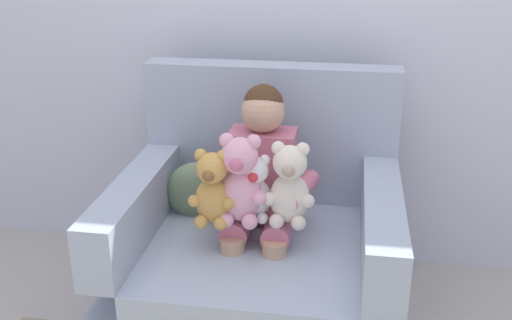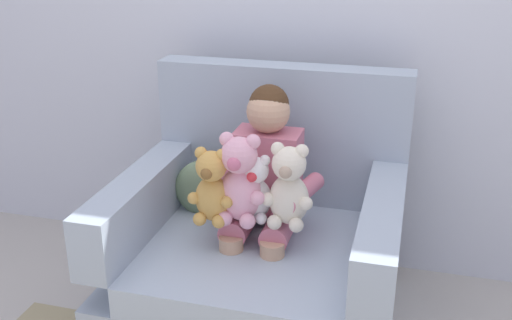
{
  "view_description": "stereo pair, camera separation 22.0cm",
  "coord_description": "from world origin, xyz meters",
  "px_view_note": "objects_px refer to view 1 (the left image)",
  "views": [
    {
      "loc": [
        0.33,
        -2.07,
        1.58
      ],
      "look_at": [
        0.0,
        -0.05,
        0.77
      ],
      "focal_mm": 42.41,
      "sensor_mm": 36.0,
      "label": 1
    },
    {
      "loc": [
        0.54,
        -2.02,
        1.58
      ],
      "look_at": [
        0.0,
        -0.05,
        0.77
      ],
      "focal_mm": 42.41,
      "sensor_mm": 36.0,
      "label": 2
    }
  ],
  "objects_px": {
    "seated_child": "(261,181)",
    "plush_white": "(255,189)",
    "throw_pillow": "(198,191)",
    "plush_honey": "(212,190)",
    "plush_cream": "(290,186)",
    "armchair": "(259,253)",
    "plush_pink": "(240,182)"
  },
  "relations": [
    {
      "from": "plush_honey",
      "to": "plush_cream",
      "type": "distance_m",
      "value": 0.28
    },
    {
      "from": "plush_white",
      "to": "plush_honey",
      "type": "xyz_separation_m",
      "value": [
        -0.15,
        -0.06,
        0.02
      ]
    },
    {
      "from": "plush_honey",
      "to": "seated_child",
      "type": "bearing_deg",
      "value": 42.97
    },
    {
      "from": "plush_white",
      "to": "plush_pink",
      "type": "distance_m",
      "value": 0.07
    },
    {
      "from": "armchair",
      "to": "plush_white",
      "type": "distance_m",
      "value": 0.34
    },
    {
      "from": "armchair",
      "to": "plush_honey",
      "type": "distance_m",
      "value": 0.41
    },
    {
      "from": "armchair",
      "to": "seated_child",
      "type": "distance_m",
      "value": 0.31
    },
    {
      "from": "seated_child",
      "to": "plush_cream",
      "type": "xyz_separation_m",
      "value": [
        0.13,
        -0.14,
        0.05
      ]
    },
    {
      "from": "seated_child",
      "to": "plush_pink",
      "type": "relative_size",
      "value": 2.36
    },
    {
      "from": "seated_child",
      "to": "throw_pillow",
      "type": "height_order",
      "value": "seated_child"
    },
    {
      "from": "plush_honey",
      "to": "throw_pillow",
      "type": "distance_m",
      "value": 0.35
    },
    {
      "from": "armchair",
      "to": "plush_honey",
      "type": "bearing_deg",
      "value": -132.67
    },
    {
      "from": "plush_honey",
      "to": "throw_pillow",
      "type": "bearing_deg",
      "value": 106.9
    },
    {
      "from": "plush_honey",
      "to": "plush_white",
      "type": "bearing_deg",
      "value": 15.64
    },
    {
      "from": "armchair",
      "to": "plush_white",
      "type": "bearing_deg",
      "value": -90.21
    },
    {
      "from": "plush_cream",
      "to": "throw_pillow",
      "type": "bearing_deg",
      "value": 160.32
    },
    {
      "from": "plush_cream",
      "to": "plush_white",
      "type": "bearing_deg",
      "value": -176.7
    },
    {
      "from": "plush_pink",
      "to": "plush_honey",
      "type": "bearing_deg",
      "value": 177.19
    },
    {
      "from": "plush_white",
      "to": "plush_cream",
      "type": "height_order",
      "value": "plush_cream"
    },
    {
      "from": "throw_pillow",
      "to": "seated_child",
      "type": "bearing_deg",
      "value": -19.06
    },
    {
      "from": "seated_child",
      "to": "plush_white",
      "type": "xyz_separation_m",
      "value": [
        -0.0,
        -0.12,
        0.02
      ]
    },
    {
      "from": "plush_honey",
      "to": "armchair",
      "type": "bearing_deg",
      "value": 39.23
    },
    {
      "from": "seated_child",
      "to": "plush_pink",
      "type": "height_order",
      "value": "seated_child"
    },
    {
      "from": "plush_pink",
      "to": "throw_pillow",
      "type": "relative_size",
      "value": 1.34
    },
    {
      "from": "plush_cream",
      "to": "seated_child",
      "type": "bearing_deg",
      "value": 142.4
    },
    {
      "from": "throw_pillow",
      "to": "plush_honey",
      "type": "bearing_deg",
      "value": -65.0
    },
    {
      "from": "seated_child",
      "to": "plush_cream",
      "type": "relative_size",
      "value": 2.56
    },
    {
      "from": "throw_pillow",
      "to": "plush_white",
      "type": "bearing_deg",
      "value": -38.31
    },
    {
      "from": "armchair",
      "to": "plush_cream",
      "type": "relative_size",
      "value": 3.37
    },
    {
      "from": "plush_honey",
      "to": "plush_cream",
      "type": "xyz_separation_m",
      "value": [
        0.28,
        0.05,
        0.01
      ]
    },
    {
      "from": "armchair",
      "to": "plush_white",
      "type": "xyz_separation_m",
      "value": [
        -0.0,
        -0.1,
        0.33
      ]
    },
    {
      "from": "plush_cream",
      "to": "plush_honey",
      "type": "bearing_deg",
      "value": -159.67
    }
  ]
}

